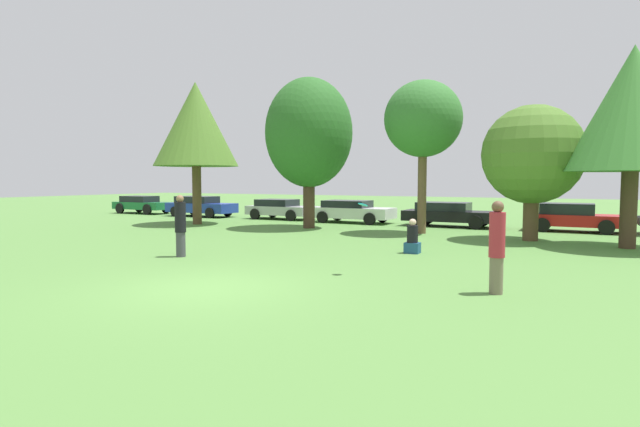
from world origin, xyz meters
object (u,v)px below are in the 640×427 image
Objects in this scene: tree_3 at (532,155)px; frisbee at (363,205)px; tree_4 at (633,109)px; tree_0 at (196,125)px; tree_1 at (309,133)px; person_catcher at (497,246)px; parked_car_black at (448,214)px; tree_2 at (423,120)px; parked_car_green at (142,204)px; parked_car_silver at (280,208)px; parked_car_white at (351,211)px; parked_car_red at (572,217)px; person_thrower at (180,225)px; parked_car_blue at (200,206)px; bystander_sitting at (412,239)px.

frisbee is at bearing -108.64° from tree_3.
frisbee is 0.04× the size of tree_4.
tree_1 is (6.14, 0.78, -0.64)m from tree_0.
tree_1 reaches higher than person_catcher.
frisbee is 9.75m from tree_3.
tree_4 is (12.81, -1.38, 0.13)m from tree_1.
person_catcher is 14.72m from parked_car_black.
tree_3 is at bearing -45.95° from parked_car_black.
tree_2 is 7.53m from tree_4.
tree_3 is at bearing -9.29° from parked_car_green.
tree_0 is 1.03× the size of tree_1.
tree_2 is (-1.25, 9.77, 3.12)m from frisbee.
parked_car_silver is 0.90× the size of parked_car_white.
parked_car_red is (26.28, -0.18, -0.00)m from parked_car_green.
tree_3 is at bearing -106.40° from parked_car_red.
parked_car_white is at bearing -178.19° from parked_car_red.
tree_1 is 1.61× the size of parked_car_white.
tree_2 is 4.67m from tree_3.
parked_car_black is at bearing 74.97° from person_thrower.
tree_1 is 5.43m from tree_2.
parked_car_blue is at bearing -178.27° from parked_car_white.
parked_car_red is (20.81, 0.25, -0.02)m from parked_car_blue.
parked_car_green is 11.04m from parked_car_silver.
bystander_sitting is 0.27× the size of parked_car_red.
tree_3 reaches higher than parked_car_red.
tree_1 is 1.67× the size of parked_car_green.
tree_0 is at bearing 133.67° from person_thrower.
tree_1 is 9.85m from tree_3.
parked_car_white is (4.70, -0.38, 0.02)m from parked_car_silver.
frisbee is 25.78m from parked_car_green.
tree_0 reaches higher than parked_car_blue.
parked_car_red is at bearing 72.50° from tree_3.
parked_car_green is 0.92× the size of parked_car_blue.
parked_car_black is at bearing -0.73° from parked_car_silver.
tree_2 is 1.44× the size of parked_car_black.
person_catcher reaches higher than frisbee.
tree_2 reaches higher than parked_car_black.
bystander_sitting is 10.53m from parked_car_red.
bystander_sitting is (-3.09, 4.64, -0.52)m from person_catcher.
tree_4 is at bearing -15.06° from tree_3.
parked_car_red is (5.72, 3.75, -4.15)m from tree_2.
tree_0 is 1.66× the size of parked_car_white.
person_catcher is at bearing 0.00° from person_thrower.
parked_car_red is at bearing 0.70° from parked_car_green.
parked_car_silver is (-16.90, 5.45, -3.97)m from tree_4.
parked_car_red is (17.28, 4.60, -4.45)m from tree_0.
person_thrower is at bearing -87.93° from parked_car_white.
parked_car_black is (20.88, -0.25, -0.02)m from parked_car_green.
frisbee is 0.06× the size of parked_car_white.
tree_2 is (-1.32, 5.81, 4.37)m from bystander_sitting.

